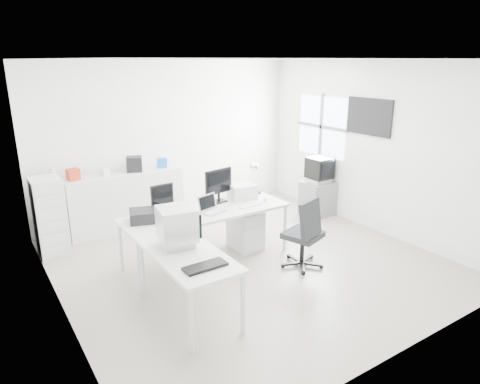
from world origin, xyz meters
TOP-DOWN VIEW (x-y plane):
  - floor at (0.00, 0.00)m, footprint 5.00×5.00m
  - ceiling at (0.00, 0.00)m, footprint 5.00×5.00m
  - back_wall at (0.00, 2.50)m, footprint 5.00×0.02m
  - left_wall at (-2.50, 0.00)m, footprint 0.02×5.00m
  - right_wall at (2.50, 0.00)m, footprint 0.02×5.00m
  - window at (2.48, 1.20)m, footprint 0.02×1.20m
  - wall_picture at (2.47, 0.10)m, footprint 0.04×0.90m
  - main_desk at (-0.45, 0.37)m, footprint 2.40×0.80m
  - side_desk at (-1.30, -0.73)m, footprint 0.70×1.40m
  - drawer_pedestal at (0.25, 0.42)m, footprint 0.40×0.50m
  - inkjet_printer at (-1.30, 0.47)m, footprint 0.51×0.45m
  - lcd_monitor_small at (-1.00, 0.62)m, footprint 0.33×0.20m
  - lcd_monitor_large at (-0.10, 0.62)m, footprint 0.51×0.28m
  - laptop at (-0.40, 0.27)m, footprint 0.41×0.41m
  - white_keyboard at (0.20, 0.22)m, footprint 0.39×0.18m
  - white_mouse at (0.50, 0.27)m, footprint 0.06×0.06m
  - laser_printer at (0.30, 0.59)m, footprint 0.43×0.39m
  - desk_lamp at (0.65, 0.67)m, footprint 0.15×0.15m
  - crt_monitor at (-1.30, -0.48)m, footprint 0.46×0.46m
  - black_keyboard at (-1.30, -1.13)m, footprint 0.46×0.19m
  - office_chair at (0.56, -0.53)m, footprint 0.76×0.76m
  - tv_cabinet at (2.22, 0.92)m, footprint 0.58×0.47m
  - crt_tv at (2.22, 0.92)m, footprint 0.50×0.48m
  - sideboard at (-1.00, 2.24)m, footprint 1.96×0.49m
  - clutter_box_a at (-1.80, 2.24)m, footprint 0.20×0.19m
  - clutter_box_b at (-1.30, 2.24)m, footprint 0.15×0.14m
  - clutter_box_c at (-0.80, 2.24)m, footprint 0.32×0.31m
  - clutter_box_d at (-0.30, 2.24)m, footprint 0.20×0.18m
  - clutter_bottle at (-2.10, 2.28)m, footprint 0.07×0.07m
  - filing_cabinet at (-2.28, 1.82)m, footprint 0.41×0.49m

SIDE VIEW (x-z plane):
  - floor at x=0.00m, z-range -0.01..0.01m
  - drawer_pedestal at x=0.25m, z-range 0.00..0.60m
  - tv_cabinet at x=2.22m, z-range 0.00..0.63m
  - main_desk at x=-0.45m, z-range 0.00..0.75m
  - side_desk at x=-1.30m, z-range 0.00..0.75m
  - sideboard at x=-1.00m, z-range 0.00..0.98m
  - office_chair at x=0.56m, z-range 0.00..1.05m
  - filing_cabinet at x=-2.28m, z-range 0.00..1.17m
  - white_keyboard at x=0.20m, z-range 0.75..0.77m
  - black_keyboard at x=-1.30m, z-range 0.75..0.78m
  - white_mouse at x=0.50m, z-range 0.75..0.81m
  - inkjet_printer at x=-1.30m, z-range 0.75..0.90m
  - crt_tv at x=2.22m, z-range 0.63..1.08m
  - laptop at x=-0.40m, z-range 0.75..0.97m
  - laser_printer at x=0.30m, z-range 0.75..0.97m
  - lcd_monitor_small at x=-1.00m, z-range 0.75..1.16m
  - desk_lamp at x=0.65m, z-range 0.75..1.18m
  - crt_monitor at x=-1.30m, z-range 0.75..1.21m
  - lcd_monitor_large at x=-0.10m, z-range 0.75..1.25m
  - clutter_box_b at x=-1.30m, z-range 0.98..1.10m
  - clutter_box_d at x=-0.30m, z-range 0.98..1.14m
  - clutter_box_a at x=-1.80m, z-range 0.98..1.16m
  - clutter_bottle at x=-2.10m, z-range 0.98..1.20m
  - clutter_box_c at x=-0.80m, z-range 0.98..1.23m
  - back_wall at x=0.00m, z-range 0.00..2.80m
  - left_wall at x=-2.50m, z-range 0.00..2.80m
  - right_wall at x=2.50m, z-range 0.00..2.80m
  - window at x=2.48m, z-range 1.05..2.15m
  - wall_picture at x=2.47m, z-range 1.60..2.20m
  - ceiling at x=0.00m, z-range 2.79..2.80m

